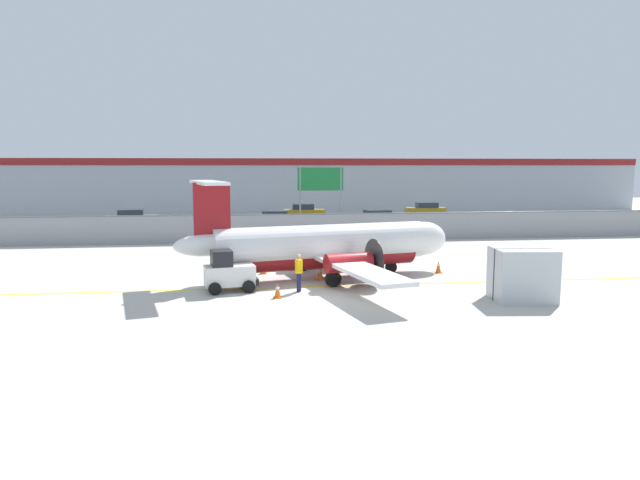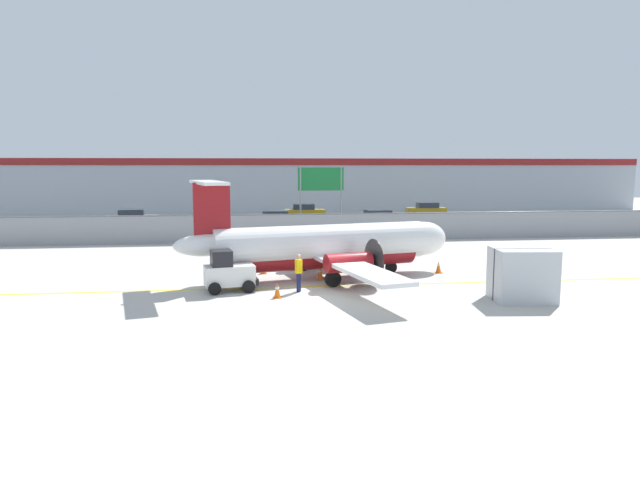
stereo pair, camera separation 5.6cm
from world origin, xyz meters
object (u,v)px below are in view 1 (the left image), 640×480
object	(u,v)px
traffic_cone_far_left	(263,268)
parked_car_2	(274,220)
parked_car_5	(426,210)
ground_crew_worker	(299,271)
traffic_cone_far_right	(320,273)
cargo_container	(522,275)
traffic_cone_near_right	(438,267)
commuter_airplane	(327,246)
parked_car_3	(304,212)
parked_car_1	(204,224)
baggage_tug	(228,273)
traffic_cone_near_left	(278,291)
highway_sign	(320,185)
parked_car_0	(132,218)
parked_car_4	(376,219)

from	to	relation	value
traffic_cone_far_left	parked_car_2	world-z (taller)	parked_car_2
parked_car_2	parked_car_5	xyz separation A→B (m)	(16.84, 9.49, 0.00)
ground_crew_worker	traffic_cone_far_right	xyz separation A→B (m)	(1.31, 2.68, -0.64)
cargo_container	traffic_cone_near_right	distance (m)	6.63
commuter_airplane	parked_car_3	world-z (taller)	commuter_airplane
parked_car_1	parked_car_5	size ratio (longest dim) A/B	0.99
baggage_tug	traffic_cone_far_left	world-z (taller)	baggage_tug
traffic_cone_near_right	cargo_container	bearing A→B (deg)	-77.60
cargo_container	traffic_cone_near_left	xyz separation A→B (m)	(-10.15, 1.75, -0.79)
parked_car_2	parked_car_5	bearing A→B (deg)	-144.66
baggage_tug	cargo_container	xyz separation A→B (m)	(12.27, -3.30, 0.24)
baggage_tug	traffic_cone_near_left	distance (m)	2.68
traffic_cone_far_right	parked_car_1	world-z (taller)	parked_car_1
commuter_airplane	parked_car_5	world-z (taller)	commuter_airplane
traffic_cone_far_left	parked_car_1	bearing A→B (deg)	103.65
commuter_airplane	parked_car_2	distance (m)	22.11
highway_sign	commuter_airplane	bearing A→B (deg)	-96.07
cargo_container	parked_car_1	bearing A→B (deg)	126.43
parked_car_1	cargo_container	bearing A→B (deg)	-61.92
baggage_tug	parked_car_1	xyz separation A→B (m)	(-2.72, 22.06, 0.04)
parked_car_3	cargo_container	bearing A→B (deg)	-78.84
parked_car_0	parked_car_3	bearing A→B (deg)	11.84
commuter_airplane	parked_car_1	world-z (taller)	commuter_airplane
ground_crew_worker	parked_car_3	world-z (taller)	same
traffic_cone_far_left	parked_car_2	size ratio (longest dim) A/B	0.15
ground_crew_worker	traffic_cone_far_left	bearing A→B (deg)	-56.51
traffic_cone_near_right	traffic_cone_far_left	bearing A→B (deg)	174.29
commuter_airplane	parked_car_1	distance (m)	20.89
traffic_cone_far_right	parked_car_3	size ratio (longest dim) A/B	0.15
parked_car_2	highway_sign	world-z (taller)	highway_sign
parked_car_4	traffic_cone_near_left	bearing A→B (deg)	61.96
parked_car_5	parked_car_0	bearing A→B (deg)	15.73
traffic_cone_far_right	parked_car_4	xyz separation A→B (m)	(7.86, 22.17, 0.58)
parked_car_4	traffic_cone_near_right	bearing A→B (deg)	79.51
commuter_airplane	parked_car_0	world-z (taller)	commuter_airplane
traffic_cone_near_right	parked_car_2	size ratio (longest dim) A/B	0.15
commuter_airplane	parked_car_2	world-z (taller)	commuter_airplane
traffic_cone_near_left	traffic_cone_far_left	distance (m)	5.62
traffic_cone_near_left	parked_car_1	distance (m)	24.12
traffic_cone_far_right	traffic_cone_far_left	bearing A→B (deg)	146.48
parked_car_0	parked_car_1	xyz separation A→B (m)	(6.82, -5.78, 0.00)
parked_car_3	highway_sign	xyz separation A→B (m)	(-0.14, -14.48, 3.24)
traffic_cone_far_left	parked_car_5	size ratio (longest dim) A/B	0.15
traffic_cone_far_left	highway_sign	size ratio (longest dim) A/B	0.12
parked_car_0	parked_car_2	distance (m)	13.11
traffic_cone_near_right	traffic_cone_far_right	size ratio (longest dim) A/B	1.00
traffic_cone_far_right	parked_car_4	bearing A→B (deg)	70.47
ground_crew_worker	cargo_container	world-z (taller)	cargo_container
cargo_container	highway_sign	xyz separation A→B (m)	(-5.70, 22.11, 3.04)
parked_car_4	commuter_airplane	bearing A→B (deg)	64.50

